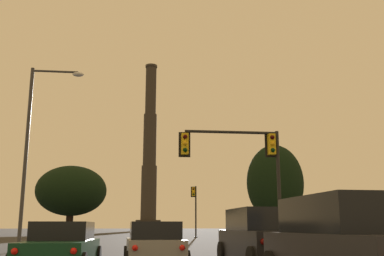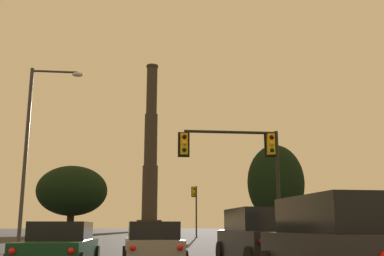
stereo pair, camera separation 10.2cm
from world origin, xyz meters
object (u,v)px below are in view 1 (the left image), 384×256
object	(u,v)px
street_lamp	(35,138)
traffic_light_overhead_right	(246,159)
suv_right_lane_front	(264,239)
suv_right_lane_second	(353,248)
traffic_light_far_right	(195,204)
smokestack	(149,163)
hatchback_center_lane_front	(154,246)
sedan_left_lane_front	(62,247)

from	to	relation	value
street_lamp	traffic_light_overhead_right	bearing A→B (deg)	-17.13
suv_right_lane_front	suv_right_lane_second	xyz separation A→B (m)	(0.01, -6.18, 0.00)
traffic_light_far_right	street_lamp	bearing A→B (deg)	-112.77
smokestack	traffic_light_far_right	bearing A→B (deg)	-87.50
traffic_light_overhead_right	smokestack	world-z (taller)	smokestack
hatchback_center_lane_front	smokestack	world-z (taller)	smokestack
street_lamp	smokestack	world-z (taller)	smokestack
sedan_left_lane_front	traffic_light_far_right	size ratio (longest dim) A/B	0.78
sedan_left_lane_front	traffic_light_overhead_right	bearing A→B (deg)	44.59
traffic_light_far_right	traffic_light_overhead_right	world-z (taller)	traffic_light_far_right
sedan_left_lane_front	traffic_light_overhead_right	size ratio (longest dim) A/B	0.79
hatchback_center_lane_front	suv_right_lane_second	distance (m)	7.85
traffic_light_far_right	suv_right_lane_second	bearing A→B (deg)	-93.14
smokestack	hatchback_center_lane_front	bearing A→B (deg)	-90.92
hatchback_center_lane_front	smokestack	distance (m)	130.34
hatchback_center_lane_front	traffic_light_far_right	world-z (taller)	traffic_light_far_right
traffic_light_far_right	smokestack	xyz separation A→B (m)	(-3.93, 89.87, 17.35)
suv_right_lane_second	traffic_light_far_right	world-z (taller)	traffic_light_far_right
hatchback_center_lane_front	traffic_light_far_right	distance (m)	39.40
street_lamp	sedan_left_lane_front	bearing A→B (deg)	-71.55
hatchback_center_lane_front	traffic_light_overhead_right	size ratio (longest dim) A/B	0.70
hatchback_center_lane_front	street_lamp	distance (m)	12.59
hatchback_center_lane_front	sedan_left_lane_front	world-z (taller)	hatchback_center_lane_front
smokestack	traffic_light_overhead_right	bearing A→B (deg)	-88.81
traffic_light_far_right	traffic_light_overhead_right	distance (m)	32.68
suv_right_lane_front	suv_right_lane_second	world-z (taller)	same
suv_right_lane_front	suv_right_lane_second	size ratio (longest dim) A/B	1.00
suv_right_lane_front	traffic_light_far_right	size ratio (longest dim) A/B	0.82
suv_right_lane_second	traffic_light_overhead_right	xyz separation A→B (m)	(1.13, 13.19, 3.65)
traffic_light_overhead_right	street_lamp	xyz separation A→B (m)	(-10.91, 3.36, 1.44)
sedan_left_lane_front	suv_right_lane_second	size ratio (longest dim) A/B	0.95
hatchback_center_lane_front	suv_right_lane_second	size ratio (longest dim) A/B	0.84
suv_right_lane_second	traffic_light_overhead_right	world-z (taller)	traffic_light_overhead_right
suv_right_lane_second	smokestack	size ratio (longest dim) A/B	0.09
suv_right_lane_front	street_lamp	distance (m)	15.12
suv_right_lane_second	traffic_light_overhead_right	bearing A→B (deg)	82.50
sedan_left_lane_front	street_lamp	world-z (taller)	street_lamp
sedan_left_lane_front	suv_right_lane_second	distance (m)	8.75
suv_right_lane_second	smokestack	bearing A→B (deg)	88.01
hatchback_center_lane_front	smokestack	size ratio (longest dim) A/B	0.08
hatchback_center_lane_front	traffic_light_far_right	xyz separation A→B (m)	(6.00, 38.80, 3.30)
traffic_light_overhead_right	traffic_light_far_right	bearing A→B (deg)	87.58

